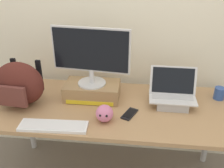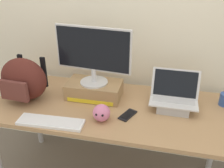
% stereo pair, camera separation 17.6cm
% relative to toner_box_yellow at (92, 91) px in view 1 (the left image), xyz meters
% --- Properties ---
extents(back_wall, '(7.00, 0.10, 2.60)m').
position_rel_toner_box_yellow_xyz_m(back_wall, '(0.16, 0.37, 0.50)').
color(back_wall, silver).
rests_on(back_wall, ground).
extents(desk, '(1.78, 0.75, 0.74)m').
position_rel_toner_box_yellow_xyz_m(desk, '(0.16, -0.11, -0.13)').
color(desk, '#A87F56').
rests_on(desk, ground).
extents(toner_box_yellow, '(0.41, 0.24, 0.12)m').
position_rel_toner_box_yellow_xyz_m(toner_box_yellow, '(0.00, 0.00, 0.00)').
color(toner_box_yellow, '#9E7A51').
rests_on(toner_box_yellow, desk).
extents(desktop_monitor, '(0.57, 0.21, 0.43)m').
position_rel_toner_box_yellow_xyz_m(desktop_monitor, '(-0.00, -0.00, 0.29)').
color(desktop_monitor, silver).
rests_on(desktop_monitor, toner_box_yellow).
extents(open_laptop, '(0.34, 0.22, 0.27)m').
position_rel_toner_box_yellow_xyz_m(open_laptop, '(0.60, -0.04, -0.00)').
color(open_laptop, '#ADADB2').
rests_on(open_laptop, desk).
extents(external_keyboard, '(0.44, 0.14, 0.02)m').
position_rel_toner_box_yellow_xyz_m(external_keyboard, '(-0.18, -0.41, -0.05)').
color(external_keyboard, white).
rests_on(external_keyboard, desk).
extents(messenger_backpack, '(0.38, 0.29, 0.33)m').
position_rel_toner_box_yellow_xyz_m(messenger_backpack, '(-0.50, -0.15, 0.10)').
color(messenger_backpack, '#4C1E19').
rests_on(messenger_backpack, desk).
extents(coffee_mug, '(0.12, 0.08, 0.09)m').
position_rel_toner_box_yellow_xyz_m(coffee_mug, '(0.97, 0.09, -0.01)').
color(coffee_mug, '#2D4C93').
rests_on(coffee_mug, desk).
extents(cell_phone, '(0.12, 0.16, 0.01)m').
position_rel_toner_box_yellow_xyz_m(cell_phone, '(0.30, -0.21, -0.05)').
color(cell_phone, black).
rests_on(cell_phone, desk).
extents(plush_toy, '(0.12, 0.12, 0.12)m').
position_rel_toner_box_yellow_xyz_m(plush_toy, '(0.14, -0.30, -0.00)').
color(plush_toy, '#CC7099').
rests_on(plush_toy, desk).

